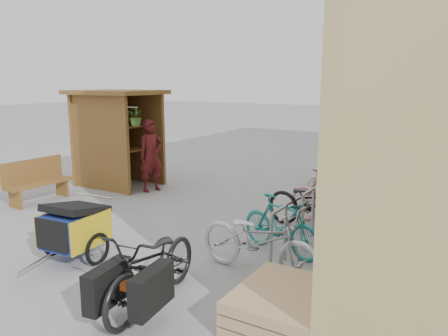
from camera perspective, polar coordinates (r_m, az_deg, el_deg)
The scene contains 17 objects.
ground at distance 7.66m, azimuth -9.11°, elevation -8.89°, with size 80.00×80.00×0.00m, color gray.
kiosk at distance 11.29m, azimuth -14.15°, elevation 5.53°, with size 2.49×1.65×2.40m.
bike_rack at distance 8.49m, azimuth 13.69°, elevation -3.40°, with size 0.05×5.35×0.86m.
pallet_stack at distance 5.03m, azimuth 7.92°, elevation -17.59°, with size 1.00×1.20×0.40m.
bench at distance 10.45m, azimuth -23.26°, elevation -1.46°, with size 0.49×1.50×0.94m.
shopping_carts at distance 12.36m, azimuth 22.67°, elevation 1.13°, with size 0.60×2.01×1.07m.
child_trailer at distance 6.90m, azimuth -18.95°, elevation -7.25°, with size 0.95×1.56×0.91m.
cargo_bike at distance 5.30m, azimuth -9.34°, elevation -12.72°, with size 0.89×1.94×0.98m.
person_kiosk at distance 10.58m, azimuth -9.50°, elevation 1.59°, with size 0.63×0.41×1.73m, color maroon.
bike_0 at distance 6.03m, azimuth 4.58°, elevation -9.41°, with size 0.67×1.91×1.00m, color #B5B5BA.
bike_1 at distance 6.81m, azimuth 7.43°, elevation -7.39°, with size 0.43×1.52×0.91m, color #1C726E.
bike_2 at distance 7.87m, azimuth 11.63°, elevation -4.66°, with size 0.65×1.87×0.98m, color black.
bike_3 at distance 8.08m, azimuth 13.56°, elevation -4.01°, with size 0.51×1.79×1.07m, color pink.
bike_4 at distance 8.93m, azimuth 15.68°, elevation -3.51°, with size 0.54×1.54×0.81m, color silver.
bike_5 at distance 9.31m, azimuth 15.35°, elevation -2.16°, with size 0.49×1.74×1.04m, color silver.
bike_6 at distance 10.14m, azimuth 16.05°, elevation -1.59°, with size 0.58×1.66×0.87m, color #B5B5BA.
bike_7 at distance 10.45m, azimuth 16.08°, elevation -0.68°, with size 0.50×1.77×1.07m, color #B5B5BA.
Camera 1 is at (4.66, -5.48, 2.64)m, focal length 35.00 mm.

